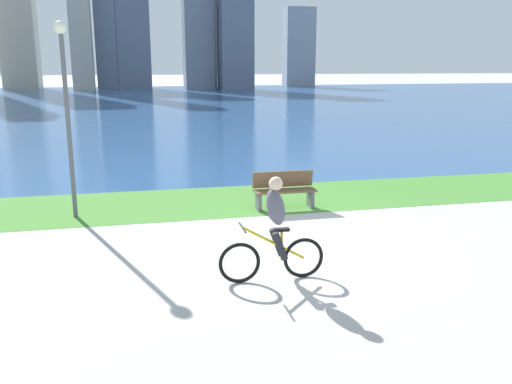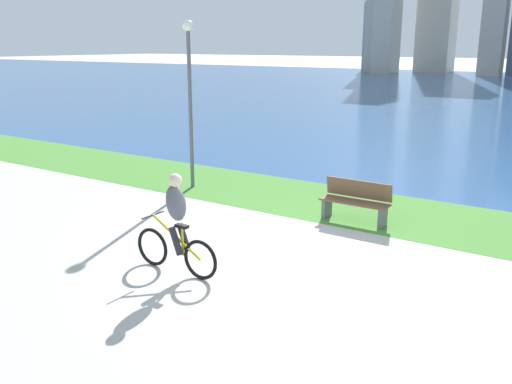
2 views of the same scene
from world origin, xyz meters
name	(u,v)px [view 1 (image 1 of 2)]	position (x,y,z in m)	size (l,w,h in m)	color
ground_plane	(308,244)	(0.00, 0.00, 0.00)	(300.00, 300.00, 0.00)	#B2AFA8
grass_strip_bayside	(264,199)	(0.00, 3.67, 0.00)	(120.00, 3.16, 0.01)	#478433
bay_water_surface	(170,102)	(0.00, 39.31, 0.00)	(300.00, 68.13, 0.00)	#2D568C
cyclist_lead	(274,230)	(-1.10, -1.59, 0.84)	(1.74, 0.52, 1.72)	black
bench_near_path	(284,190)	(0.25, 2.65, 0.45)	(1.50, 0.47, 0.90)	brown
lamppost_tall	(66,94)	(-4.62, 3.00, 2.79)	(0.28, 0.28, 4.31)	#595960
city_skyline_far_shore	(106,9)	(-5.95, 64.78, 10.10)	(49.81, 12.28, 27.38)	#8C939E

